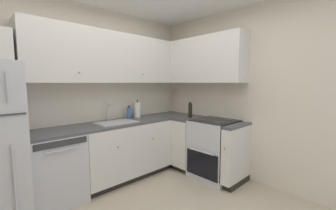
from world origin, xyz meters
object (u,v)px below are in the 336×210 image
oven_range (215,148)px  soap_bottle (129,113)px  dishwasher (55,168)px  oil_bottle (190,110)px  paper_towel_roll (137,110)px

oven_range → soap_bottle: (-0.81, 1.13, 0.53)m
oven_range → dishwasher: bearing=154.7°
soap_bottle → oil_bottle: (0.79, -0.64, 0.03)m
dishwasher → soap_bottle: (1.20, 0.18, 0.55)m
dishwasher → oven_range: size_ratio=0.82×
dishwasher → paper_towel_roll: 1.48m
soap_bottle → paper_towel_roll: size_ratio=0.66×
soap_bottle → oil_bottle: 1.02m
oven_range → oil_bottle: size_ratio=4.00×
oven_range → paper_towel_roll: 1.40m
paper_towel_roll → soap_bottle: bearing=172.7°
oven_range → paper_towel_roll: bearing=120.5°
oil_bottle → paper_towel_roll: bearing=135.5°
soap_bottle → paper_towel_roll: 0.16m
dishwasher → oil_bottle: bearing=-13.1°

